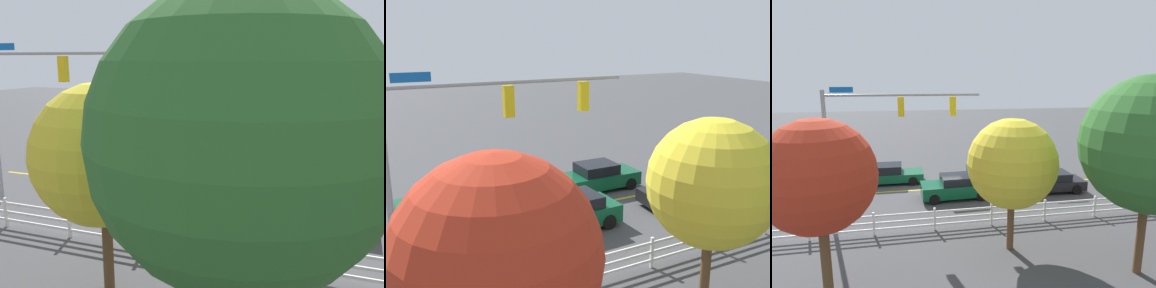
{
  "view_description": "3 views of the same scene",
  "coord_description": "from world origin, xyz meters",
  "views": [
    {
      "loc": [
        -7.36,
        17.31,
        6.27
      ],
      "look_at": [
        -1.26,
        0.32,
        2.49
      ],
      "focal_mm": 37.6,
      "sensor_mm": 36.0,
      "label": 1
    },
    {
      "loc": [
        7.09,
        17.05,
        7.92
      ],
      "look_at": [
        -1.83,
        -0.02,
        3.11
      ],
      "focal_mm": 40.37,
      "sensor_mm": 36.0,
      "label": 2
    },
    {
      "loc": [
        2.68,
        20.74,
        7.23
      ],
      "look_at": [
        -1.29,
        0.07,
        3.07
      ],
      "focal_mm": 29.87,
      "sensor_mm": 36.0,
      "label": 3
    }
  ],
  "objects": [
    {
      "name": "lane_center_stripe",
      "position": [
        -4.0,
        0.0,
        0.0
      ],
      "size": [
        28.0,
        0.16,
        0.01
      ],
      "primitive_type": "cube",
      "color": "gold",
      "rests_on": "ground_plane"
    },
    {
      "name": "car_2",
      "position": [
        -0.45,
        1.86,
        0.72
      ],
      "size": [
        4.34,
        2.12,
        1.45
      ],
      "rotation": [
        0.0,
        0.0,
        0.04
      ],
      "color": "#0C4C2D",
      "rests_on": "ground_plane"
    },
    {
      "name": "tree_1",
      "position": [
        5.28,
        10.71,
        4.35
      ],
      "size": [
        3.59,
        3.59,
        6.17
      ],
      "color": "brown",
      "rests_on": "ground_plane"
    },
    {
      "name": "white_rail_fence",
      "position": [
        -3.0,
        6.08,
        0.6
      ],
      "size": [
        26.1,
        0.1,
        1.15
      ],
      "color": "white",
      "rests_on": "ground_plane"
    },
    {
      "name": "car_3",
      "position": [
        3.77,
        -1.97,
        0.65
      ],
      "size": [
        4.67,
        2.08,
        1.36
      ],
      "rotation": [
        0.0,
        0.0,
        3.13
      ],
      "color": "#0C4C2D",
      "rests_on": "ground_plane"
    },
    {
      "name": "car_0",
      "position": [
        -6.75,
        1.89,
        0.65
      ],
      "size": [
        4.58,
        2.03,
        1.32
      ],
      "rotation": [
        0.0,
        0.0,
        -0.04
      ],
      "color": "black",
      "rests_on": "ground_plane"
    },
    {
      "name": "signal_assembly",
      "position": [
        4.0,
        4.0,
        4.92
      ],
      "size": [
        7.96,
        0.37,
        6.94
      ],
      "color": "gray",
      "rests_on": "ground_plane"
    },
    {
      "name": "tree_0",
      "position": [
        -1.73,
        8.47,
        3.84
      ],
      "size": [
        3.79,
        3.79,
        5.75
      ],
      "color": "brown",
      "rests_on": "ground_plane"
    },
    {
      "name": "ground_plane",
      "position": [
        0.0,
        0.0,
        0.0
      ],
      "size": [
        120.0,
        120.0,
        0.0
      ],
      "primitive_type": "plane",
      "color": "#444447"
    },
    {
      "name": "car_4",
      "position": [
        -4.01,
        -1.79,
        0.7
      ],
      "size": [
        4.13,
        1.99,
        1.44
      ],
      "rotation": [
        0.0,
        0.0,
        3.15
      ],
      "color": "#0C4C2D",
      "rests_on": "ground_plane"
    }
  ]
}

